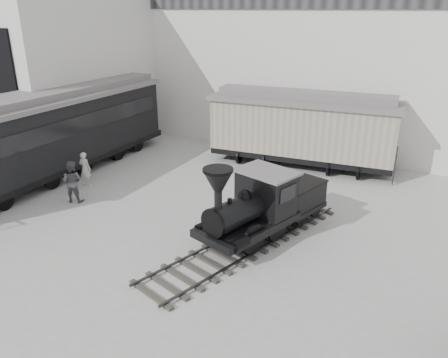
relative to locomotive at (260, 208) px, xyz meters
The scene contains 8 objects.
ground 3.79m from the locomotive, 108.33° to the right, with size 90.00×90.00×0.00m, color #9E9E9B.
north_wall 12.42m from the locomotive, 95.58° to the left, with size 34.00×2.51×11.00m.
west_pavilion 17.27m from the locomotive, 157.26° to the left, with size 7.00×12.11×9.00m.
locomotive is the anchor object (origin of this frame).
boxcar 8.70m from the locomotive, 98.44° to the left, with size 10.15×3.99×4.06m.
passenger_coach 11.94m from the locomotive, behind, with size 3.51×15.15×4.04m.
visitor_a 9.54m from the locomotive, behind, with size 0.62×0.40×1.69m, color silver.
visitor_b 8.67m from the locomotive, behind, with size 0.92×0.72×1.90m, color #4A494E.
Camera 1 is at (6.75, -10.05, 8.07)m, focal length 35.00 mm.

